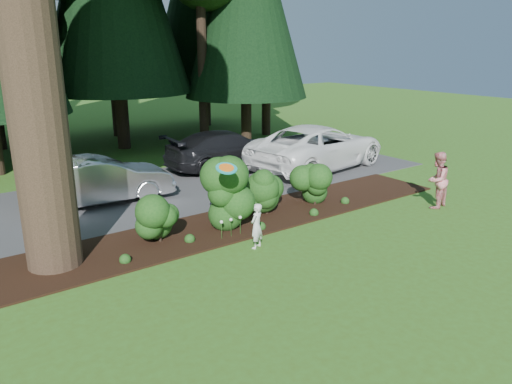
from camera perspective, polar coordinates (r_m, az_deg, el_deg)
ground at (r=11.93m, az=4.84°, el=-8.40°), size 80.00×80.00×0.00m
mulch_bed at (r=14.32m, az=-3.74°, el=-3.85°), size 16.00×2.50×0.05m
driveway at (r=17.88m, az=-11.13°, el=0.05°), size 22.00×6.00×0.03m
shrub_row at (r=14.39m, az=-0.98°, el=-0.42°), size 6.53×1.60×1.61m
lily_cluster at (r=13.34m, az=-2.88°, el=-3.27°), size 0.69×0.09×0.57m
car_silver_wagon at (r=16.85m, az=-17.39°, el=1.29°), size 4.71×1.96×1.51m
car_white_suv at (r=20.77m, az=7.07°, el=5.17°), size 6.86×3.98×1.80m
car_dark_suv at (r=20.76m, az=-3.29°, el=4.90°), size 5.39×2.41×1.54m
child at (r=12.66m, az=0.05°, el=-3.90°), size 0.51×0.44×1.18m
adult at (r=16.68m, az=19.99°, el=1.30°), size 0.98×0.82×1.80m
frisbee at (r=12.15m, az=-3.40°, el=2.74°), size 0.54×0.51×0.23m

